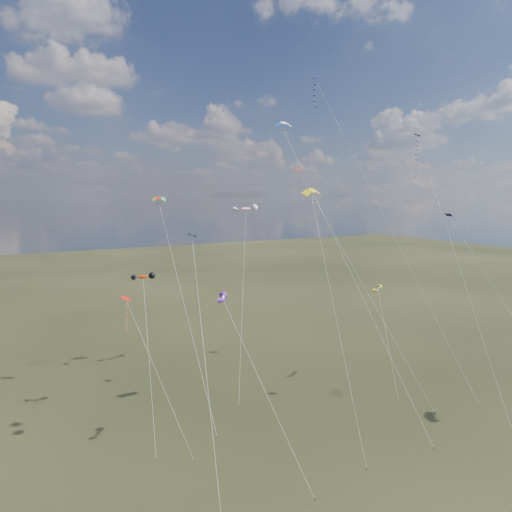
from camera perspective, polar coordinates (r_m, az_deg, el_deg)
ground at (r=50.31m, az=11.15°, el=-24.56°), size 400.00×400.00×0.00m
diamond_black_high at (r=75.47m, az=19.85°, el=10.29°), size 8.20×23.02×36.10m
diamond_navy_tall at (r=66.82m, az=9.22°, el=16.33°), size 12.62×20.26×43.05m
diamond_black_mid at (r=43.85m, az=-7.13°, el=-5.82°), size 4.94×17.19×22.77m
diamond_red_low at (r=52.55m, az=-15.49°, el=-7.78°), size 4.67×10.17×15.61m
diamond_navy_right at (r=61.38m, az=23.56°, el=1.03°), size 0.85×20.73×24.42m
diamond_orange_center at (r=59.65m, az=10.40°, el=1.66°), size 11.30×15.24×30.17m
parafoil_yellow at (r=56.55m, az=7.08°, el=8.01°), size 5.17×15.56×27.89m
parafoil_blue_white at (r=70.06m, az=3.60°, el=16.08°), size 2.68×29.15×37.88m
parafoil_tricolor at (r=63.23m, az=-11.97°, el=6.87°), size 2.03×17.70×26.81m
novelty_orange_black at (r=58.09m, az=-13.93°, el=-2.64°), size 4.08×13.44×17.13m
novelty_white_purple at (r=48.35m, az=-4.10°, el=-5.31°), size 3.51×14.21×16.39m
novelty_redwhite_stripe at (r=70.28m, az=-1.27°, el=5.87°), size 10.33×14.23×25.18m
novelty_blue_yellow at (r=67.90m, az=15.02°, el=-4.02°), size 4.34×8.60×13.76m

